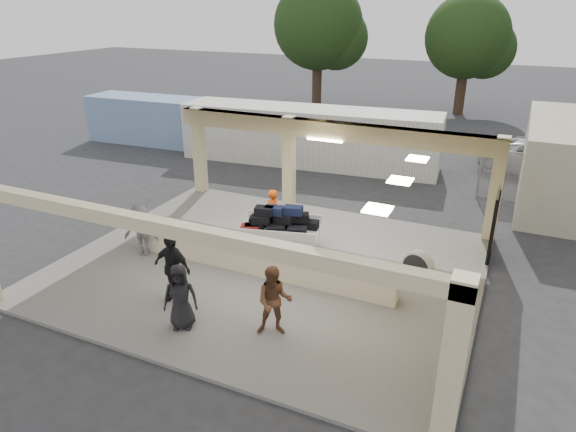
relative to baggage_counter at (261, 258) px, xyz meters
The scene contains 16 objects.
ground 0.77m from the baggage_counter, 90.00° to the left, with size 120.00×120.00×0.00m, color #27272A.
pavilion 1.41m from the baggage_counter, 79.65° to the left, with size 12.01×10.00×3.55m.
baggage_counter is the anchor object (origin of this frame).
luggage_cart 1.72m from the baggage_counter, 97.24° to the left, with size 2.74×2.07×1.43m.
drum_fan 4.43m from the baggage_counter, 17.13° to the left, with size 0.91×0.54×0.96m.
baggage_handler 2.34m from the baggage_counter, 108.25° to the left, with size 0.63×0.35×1.74m, color #DB470B.
passenger_a 2.99m from the baggage_counter, 56.36° to the right, with size 0.85×0.37×1.75m, color brown.
passenger_b 2.68m from the baggage_counter, 122.40° to the right, with size 1.10×0.40×1.88m, color black.
passenger_c 3.91m from the baggage_counter, behind, with size 1.08×0.38×1.67m, color #55555B.
passenger_d 3.22m from the baggage_counter, 99.03° to the right, with size 0.81×0.33×1.66m, color black.
car_white_a 15.50m from the baggage_counter, 61.77° to the left, with size 2.50×5.27×1.51m, color silver.
car_dark 17.14m from the baggage_counter, 63.22° to the left, with size 1.46×4.15×1.38m, color black.
container_white 11.45m from the baggage_counter, 105.60° to the left, with size 12.49×2.50×2.71m, color silver.
container_blue 16.01m from the baggage_counter, 135.44° to the left, with size 9.67×2.32×2.52m, color #738FB8.
tree_left 26.31m from the baggage_counter, 107.30° to the left, with size 6.60×6.30×9.00m.
tree_mid 27.11m from the baggage_counter, 85.03° to the left, with size 6.00×5.60×8.00m.
Camera 1 is at (6.18, -12.12, 7.42)m, focal length 32.00 mm.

